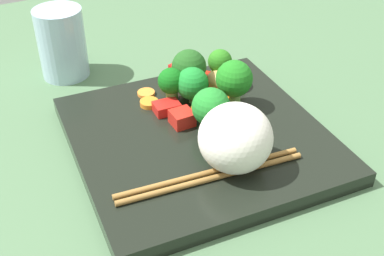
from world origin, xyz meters
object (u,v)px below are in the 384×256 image
at_px(carrot_slice_5, 146,93).
at_px(broccoli_floret_3, 171,83).
at_px(square_plate, 198,139).
at_px(drinking_glass, 62,43).
at_px(chopstick_pair, 211,175).
at_px(rice_mound, 235,138).

bearing_deg(carrot_slice_5, broccoli_floret_3, -145.80).
relative_size(square_plate, carrot_slice_5, 12.54).
bearing_deg(carrot_slice_5, drinking_glass, 28.04).
bearing_deg(chopstick_pair, broccoli_floret_3, 86.09).
height_order(square_plate, broccoli_floret_3, broccoli_floret_3).
xyz_separation_m(carrot_slice_5, drinking_glass, (0.13, 0.07, 0.03)).
relative_size(rice_mound, carrot_slice_5, 3.45).
xyz_separation_m(rice_mound, carrot_slice_5, (0.17, 0.03, -0.03)).
distance_m(carrot_slice_5, chopstick_pair, 0.18).
bearing_deg(rice_mound, drinking_glass, 17.66).
relative_size(square_plate, drinking_glass, 2.84).
bearing_deg(broccoli_floret_3, drinking_glass, 29.28).
height_order(broccoli_floret_3, drinking_glass, drinking_glass).
bearing_deg(square_plate, chopstick_pair, 161.65).
height_order(rice_mound, carrot_slice_5, rice_mound).
distance_m(square_plate, carrot_slice_5, 0.11).
relative_size(square_plate, chopstick_pair, 1.37).
distance_m(rice_mound, carrot_slice_5, 0.18).
bearing_deg(square_plate, drinking_glass, 21.30).
xyz_separation_m(rice_mound, drinking_glass, (0.30, 0.10, -0.01)).
height_order(broccoli_floret_3, chopstick_pair, broccoli_floret_3).
distance_m(square_plate, chopstick_pair, 0.08).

